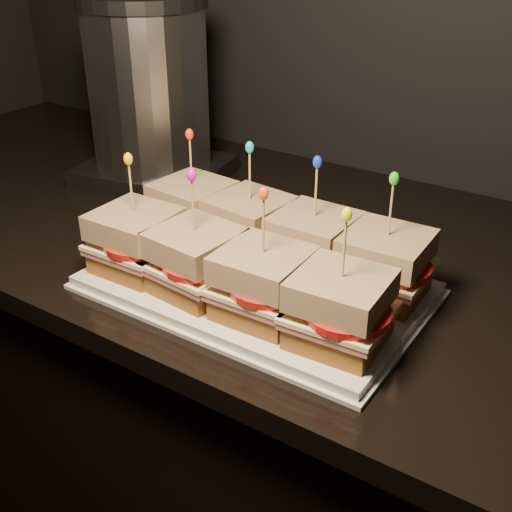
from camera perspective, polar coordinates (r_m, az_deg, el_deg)
The scene contains 63 objects.
granite_slab at distance 0.93m, azimuth 19.74°, elevation -4.18°, with size 2.60×0.72×0.03m, color black.
platter at distance 0.88m, azimuth 0.00°, elevation -2.66°, with size 0.44×0.27×0.02m, color silver.
platter_rim at distance 0.88m, azimuth 0.00°, elevation -2.99°, with size 0.45×0.28×0.01m, color silver.
sandwich_0_bread_bot at distance 0.99m, azimuth -5.53°, elevation 2.61°, with size 0.10×0.10×0.03m, color brown.
sandwich_0_ham at distance 0.98m, azimuth -5.57°, elevation 3.55°, with size 0.11×0.11×0.01m, color #B0625E.
sandwich_0_cheese at distance 0.98m, azimuth -5.59°, elevation 3.92°, with size 0.11×0.11×0.01m, color #FFF3B1.
sandwich_0_tomato at distance 0.97m, azimuth -5.28°, elevation 4.04°, with size 0.10×0.10×0.01m, color red.
sandwich_0_bread_top at distance 0.97m, azimuth -5.67°, elevation 5.50°, with size 0.10×0.10×0.03m, color #5A3315.
sandwich_0_pick at distance 0.95m, azimuth -5.81°, elevation 8.13°, with size 0.00×0.00×0.09m, color tan.
sandwich_0_frill at distance 0.94m, azimuth -5.94°, elevation 10.71°, with size 0.01×0.01×0.02m, color red.
sandwich_1_bread_bot at distance 0.93m, azimuth -0.53°, elevation 1.09°, with size 0.10×0.10×0.03m, color brown.
sandwich_1_ham at distance 0.93m, azimuth -0.54°, elevation 2.08°, with size 0.11×0.11×0.01m, color #B0625E.
sandwich_1_cheese at distance 0.92m, azimuth -0.54°, elevation 2.47°, with size 0.11×0.11×0.01m, color #FFF3B1.
sandwich_1_tomato at distance 0.91m, azimuth -0.13°, elevation 2.57°, with size 0.10×0.10×0.01m, color red.
sandwich_1_bread_top at distance 0.91m, azimuth -0.55°, elevation 4.13°, with size 0.10×0.10×0.03m, color #5A3315.
sandwich_1_pick at distance 0.89m, azimuth -0.56°, elevation 6.90°, with size 0.00×0.00×0.09m, color tan.
sandwich_1_frill at distance 0.88m, azimuth -0.57°, elevation 9.64°, with size 0.01×0.01×0.02m, color #0DAFB3.
sandwich_2_bread_bot at distance 0.89m, azimuth 5.05°, elevation -0.61°, with size 0.10×0.10×0.03m, color brown.
sandwich_2_ham at distance 0.88m, azimuth 5.10°, elevation 0.41°, with size 0.11×0.11×0.01m, color #B0625E.
sandwich_2_cheese at distance 0.88m, azimuth 5.11°, elevation 0.82°, with size 0.11×0.11×0.01m, color #FFF3B1.
sandwich_2_tomato at distance 0.86m, azimuth 5.64°, elevation 0.90°, with size 0.10×0.10×0.01m, color red.
sandwich_2_bread_top at distance 0.86m, azimuth 5.20°, elevation 2.55°, with size 0.10×0.10×0.03m, color #5A3315.
sandwich_2_pick at distance 0.84m, azimuth 5.34°, elevation 5.45°, with size 0.00×0.00×0.09m, color tan.
sandwich_2_frill at distance 0.83m, azimuth 5.47°, elevation 8.33°, with size 0.01×0.01×0.02m, color #0F35D1.
sandwich_3_bread_bot at distance 0.85m, azimuth 11.19°, elevation -2.47°, with size 0.10×0.10×0.03m, color brown.
sandwich_3_ham at distance 0.84m, azimuth 11.30°, elevation -1.43°, with size 0.11×0.11×0.01m, color #B0625E.
sandwich_3_cheese at distance 0.84m, azimuth 11.35°, elevation -1.01°, with size 0.11×0.11×0.01m, color #FFF3B1.
sandwich_3_tomato at distance 0.83m, azimuth 11.99°, elevation -0.95°, with size 0.10×0.10×0.01m, color red.
sandwich_3_bread_top at distance 0.82m, azimuth 11.54°, elevation 0.77°, with size 0.10×0.10×0.03m, color #5A3315.
sandwich_3_pick at distance 0.80m, azimuth 11.86°, elevation 3.77°, with size 0.00×0.00×0.09m, color tan.
sandwich_3_frill at distance 0.79m, azimuth 12.18°, elevation 6.75°, with size 0.01×0.01×0.02m, color green.
sandwich_4_bread_bot at distance 0.91m, azimuth -10.45°, elevation -0.26°, with size 0.10×0.10×0.03m, color brown.
sandwich_4_ham at distance 0.90m, azimuth -10.54°, elevation 0.74°, with size 0.11×0.11×0.01m, color #B0625E.
sandwich_4_cheese at distance 0.90m, azimuth -10.58°, elevation 1.14°, with size 0.11×0.11×0.01m, color #FFF3B1.
sandwich_4_tomato at distance 0.88m, azimuth -10.32°, elevation 1.23°, with size 0.10×0.10×0.01m, color red.
sandwich_4_bread_top at distance 0.88m, azimuth -10.75°, elevation 2.83°, with size 0.10×0.10×0.03m, color #5A3315.
sandwich_4_pick at distance 0.87m, azimuth -11.02°, elevation 5.66°, with size 0.00×0.00×0.09m, color tan.
sandwich_4_frill at distance 0.85m, azimuth -11.30°, elevation 8.46°, with size 0.01×0.01×0.02m, color yellow.
sandwich_5_bread_bot at distance 0.85m, azimuth -5.29°, elevation -2.12°, with size 0.10×0.10×0.03m, color brown.
sandwich_5_ham at distance 0.84m, azimuth -5.34°, elevation -1.07°, with size 0.11×0.11×0.01m, color #B0625E.
sandwich_5_cheese at distance 0.83m, azimuth -5.37°, elevation -0.65°, with size 0.11×0.11×0.01m, color #FFF3B1.
sandwich_5_tomato at distance 0.82m, azimuth -4.99°, elevation -0.58°, with size 0.10×0.10×0.01m, color red.
sandwich_5_bread_top at distance 0.82m, azimuth -5.46°, elevation 1.15°, with size 0.10×0.10×0.03m, color #5A3315.
sandwich_5_pick at distance 0.80m, azimuth -5.61°, elevation 4.17°, with size 0.00×0.00×0.09m, color tan.
sandwich_5_frill at distance 0.78m, azimuth -5.76°, elevation 7.17°, with size 0.01×0.01×0.02m, color #D4139C.
sandwich_6_bread_bot at distance 0.79m, azimuth 0.63°, elevation -4.23°, with size 0.10×0.10×0.03m, color brown.
sandwich_6_ham at distance 0.78m, azimuth 0.63°, elevation -3.13°, with size 0.11×0.11×0.01m, color #B0625E.
sandwich_6_cheese at distance 0.78m, azimuth 0.64°, elevation -2.69°, with size 0.11×0.11×0.01m, color #FFF3B1.
sandwich_6_tomato at distance 0.77m, azimuth 1.14°, elevation -2.66°, with size 0.10×0.10×0.01m, color red.
sandwich_6_bread_top at distance 0.77m, azimuth 0.65°, elevation -0.81°, with size 0.10×0.10×0.03m, color #5A3315.
sandwich_6_pick at distance 0.74m, azimuth 0.67°, elevation 2.38°, with size 0.00×0.00×0.09m, color tan.
sandwich_6_frill at distance 0.73m, azimuth 0.69°, elevation 5.58°, with size 0.01×0.01×0.02m, color #EC5915.
sandwich_7_bread_bot at distance 0.75m, azimuth 7.33°, elevation -6.56°, with size 0.10×0.10×0.03m, color brown.
sandwich_7_ham at distance 0.74m, azimuth 7.42°, elevation -5.42°, with size 0.11×0.11×0.01m, color #B0625E.
sandwich_7_cheese at distance 0.74m, azimuth 7.45°, elevation -4.97°, with size 0.11×0.11×0.01m, color #FFF3B1.
sandwich_7_tomato at distance 0.73m, azimuth 8.12°, elevation -4.97°, with size 0.10×0.10×0.01m, color red.
sandwich_7_bread_top at distance 0.72m, azimuth 7.59°, elevation -3.02°, with size 0.10×0.10×0.03m, color #5A3315.
sandwich_7_pick at distance 0.70m, azimuth 7.83°, elevation 0.30°, with size 0.00×0.00×0.09m, color tan.
sandwich_7_frill at distance 0.68m, azimuth 8.08°, elevation 3.65°, with size 0.01×0.01×0.02m, color #FDF208.
appliance_base at distance 1.27m, azimuth -8.95°, elevation 7.47°, with size 0.26×0.22×0.03m, color #262628.
appliance_body at distance 1.22m, azimuth -9.51°, elevation 14.39°, with size 0.22×0.22×0.28m, color silver.
appliance_lid at distance 1.20m, azimuth -10.12°, elevation 21.46°, with size 0.23×0.23×0.02m, color #262628.
appliance at distance 1.22m, azimuth -9.49°, elevation 14.14°, with size 0.26×0.22×0.34m, color silver, non-canonical shape.
Camera 1 is at (-0.54, 0.86, 1.34)m, focal length 45.00 mm.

